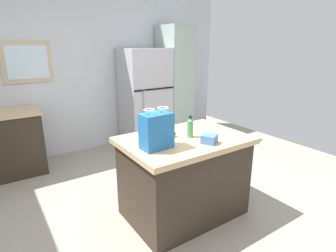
{
  "coord_description": "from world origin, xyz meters",
  "views": [
    {
      "loc": [
        -1.5,
        -2.11,
        1.81
      ],
      "look_at": [
        0.13,
        0.3,
        0.93
      ],
      "focal_mm": 29.46,
      "sensor_mm": 36.0,
      "label": 1
    }
  ],
  "objects_px": {
    "kitchen_island": "(184,176)",
    "shopping_bag": "(156,131)",
    "small_box": "(209,139)",
    "refrigerator": "(145,98)",
    "tall_cabinet": "(175,84)",
    "bottle": "(190,128)",
    "ear_defenders": "(167,134)"
  },
  "relations": [
    {
      "from": "shopping_bag",
      "to": "bottle",
      "type": "height_order",
      "value": "shopping_bag"
    },
    {
      "from": "tall_cabinet",
      "to": "kitchen_island",
      "type": "bearing_deg",
      "value": -123.04
    },
    {
      "from": "ear_defenders",
      "to": "small_box",
      "type": "bearing_deg",
      "value": -62.47
    },
    {
      "from": "kitchen_island",
      "to": "shopping_bag",
      "type": "relative_size",
      "value": 3.37
    },
    {
      "from": "refrigerator",
      "to": "tall_cabinet",
      "type": "relative_size",
      "value": 0.81
    },
    {
      "from": "kitchen_island",
      "to": "bottle",
      "type": "relative_size",
      "value": 5.59
    },
    {
      "from": "shopping_bag",
      "to": "small_box",
      "type": "xyz_separation_m",
      "value": [
        0.49,
        -0.17,
        -0.13
      ]
    },
    {
      "from": "small_box",
      "to": "shopping_bag",
      "type": "bearing_deg",
      "value": 161.02
    },
    {
      "from": "bottle",
      "to": "small_box",
      "type": "bearing_deg",
      "value": -79.61
    },
    {
      "from": "refrigerator",
      "to": "tall_cabinet",
      "type": "distance_m",
      "value": 0.68
    },
    {
      "from": "kitchen_island",
      "to": "small_box",
      "type": "bearing_deg",
      "value": -67.4
    },
    {
      "from": "kitchen_island",
      "to": "ear_defenders",
      "type": "bearing_deg",
      "value": 124.86
    },
    {
      "from": "kitchen_island",
      "to": "shopping_bag",
      "type": "height_order",
      "value": "shopping_bag"
    },
    {
      "from": "small_box",
      "to": "ear_defenders",
      "type": "distance_m",
      "value": 0.46
    },
    {
      "from": "tall_cabinet",
      "to": "ear_defenders",
      "type": "distance_m",
      "value": 2.48
    },
    {
      "from": "refrigerator",
      "to": "small_box",
      "type": "distance_m",
      "value": 2.47
    },
    {
      "from": "kitchen_island",
      "to": "ear_defenders",
      "type": "xyz_separation_m",
      "value": [
        -0.11,
        0.15,
        0.46
      ]
    },
    {
      "from": "refrigerator",
      "to": "tall_cabinet",
      "type": "height_order",
      "value": "tall_cabinet"
    },
    {
      "from": "shopping_bag",
      "to": "ear_defenders",
      "type": "relative_size",
      "value": 1.9
    },
    {
      "from": "ear_defenders",
      "to": "bottle",
      "type": "bearing_deg",
      "value": -44.58
    },
    {
      "from": "bottle",
      "to": "ear_defenders",
      "type": "xyz_separation_m",
      "value": [
        -0.17,
        0.17,
        -0.08
      ]
    },
    {
      "from": "shopping_bag",
      "to": "bottle",
      "type": "xyz_separation_m",
      "value": [
        0.45,
        0.07,
        -0.07
      ]
    },
    {
      "from": "small_box",
      "to": "ear_defenders",
      "type": "bearing_deg",
      "value": 117.53
    },
    {
      "from": "bottle",
      "to": "tall_cabinet",
      "type": "bearing_deg",
      "value": 58.31
    },
    {
      "from": "small_box",
      "to": "bottle",
      "type": "relative_size",
      "value": 0.61
    },
    {
      "from": "shopping_bag",
      "to": "small_box",
      "type": "relative_size",
      "value": 2.72
    },
    {
      "from": "tall_cabinet",
      "to": "shopping_bag",
      "type": "relative_size",
      "value": 5.62
    },
    {
      "from": "kitchen_island",
      "to": "ear_defenders",
      "type": "height_order",
      "value": "ear_defenders"
    },
    {
      "from": "shopping_bag",
      "to": "small_box",
      "type": "bearing_deg",
      "value": -18.98
    },
    {
      "from": "tall_cabinet",
      "to": "shopping_bag",
      "type": "distance_m",
      "value": 2.84
    },
    {
      "from": "tall_cabinet",
      "to": "ear_defenders",
      "type": "relative_size",
      "value": 10.71
    },
    {
      "from": "kitchen_island",
      "to": "tall_cabinet",
      "type": "bearing_deg",
      "value": 56.96
    }
  ]
}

